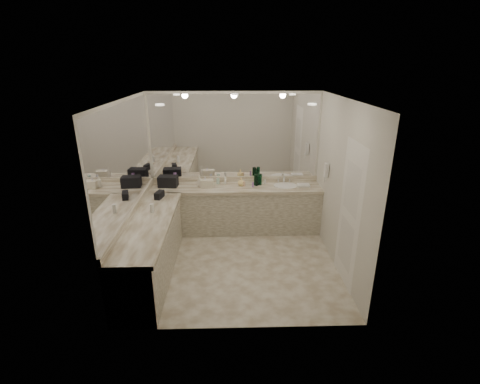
{
  "coord_description": "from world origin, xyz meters",
  "views": [
    {
      "loc": [
        -0.08,
        -4.93,
        3.08
      ],
      "look_at": [
        0.07,
        0.4,
        1.08
      ],
      "focal_mm": 26.0,
      "sensor_mm": 36.0,
      "label": 1
    }
  ],
  "objects_px": {
    "black_toiletry_bag": "(168,181)",
    "cream_cosmetic_case": "(207,184)",
    "soap_bottle_a": "(199,181)",
    "hand_towel": "(303,185)",
    "wall_phone": "(326,170)",
    "soap_bottle_b": "(205,182)",
    "soap_bottle_c": "(241,182)",
    "sink": "(285,186)"
  },
  "relations": [
    {
      "from": "soap_bottle_a",
      "to": "soap_bottle_c",
      "type": "height_order",
      "value": "soap_bottle_a"
    },
    {
      "from": "wall_phone",
      "to": "soap_bottle_a",
      "type": "distance_m",
      "value": 2.3
    },
    {
      "from": "sink",
      "to": "black_toiletry_bag",
      "type": "bearing_deg",
      "value": 179.21
    },
    {
      "from": "sink",
      "to": "soap_bottle_b",
      "type": "xyz_separation_m",
      "value": [
        -1.5,
        -0.01,
        0.1
      ]
    },
    {
      "from": "black_toiletry_bag",
      "to": "hand_towel",
      "type": "bearing_deg",
      "value": -1.57
    },
    {
      "from": "wall_phone",
      "to": "soap_bottle_b",
      "type": "bearing_deg",
      "value": 166.94
    },
    {
      "from": "sink",
      "to": "cream_cosmetic_case",
      "type": "bearing_deg",
      "value": -178.85
    },
    {
      "from": "black_toiletry_bag",
      "to": "soap_bottle_b",
      "type": "xyz_separation_m",
      "value": [
        0.69,
        -0.04,
        -0.01
      ]
    },
    {
      "from": "wall_phone",
      "to": "soap_bottle_b",
      "type": "relative_size",
      "value": 1.29
    },
    {
      "from": "wall_phone",
      "to": "black_toiletry_bag",
      "type": "xyz_separation_m",
      "value": [
        -2.8,
        0.53,
        -0.35
      ]
    },
    {
      "from": "soap_bottle_a",
      "to": "hand_towel",
      "type": "bearing_deg",
      "value": -1.5
    },
    {
      "from": "soap_bottle_c",
      "to": "black_toiletry_bag",
      "type": "bearing_deg",
      "value": 179.84
    },
    {
      "from": "sink",
      "to": "soap_bottle_a",
      "type": "relative_size",
      "value": 2.03
    },
    {
      "from": "sink",
      "to": "soap_bottle_b",
      "type": "height_order",
      "value": "soap_bottle_b"
    },
    {
      "from": "wall_phone",
      "to": "soap_bottle_c",
      "type": "bearing_deg",
      "value": 159.92
    },
    {
      "from": "black_toiletry_bag",
      "to": "soap_bottle_a",
      "type": "xyz_separation_m",
      "value": [
        0.58,
        -0.02,
        0.01
      ]
    },
    {
      "from": "cream_cosmetic_case",
      "to": "soap_bottle_b",
      "type": "relative_size",
      "value": 1.25
    },
    {
      "from": "hand_towel",
      "to": "soap_bottle_a",
      "type": "relative_size",
      "value": 1.05
    },
    {
      "from": "wall_phone",
      "to": "soap_bottle_c",
      "type": "relative_size",
      "value": 1.5
    },
    {
      "from": "sink",
      "to": "cream_cosmetic_case",
      "type": "height_order",
      "value": "cream_cosmetic_case"
    },
    {
      "from": "soap_bottle_c",
      "to": "hand_towel",
      "type": "bearing_deg",
      "value": -3.21
    },
    {
      "from": "cream_cosmetic_case",
      "to": "soap_bottle_b",
      "type": "bearing_deg",
      "value": 149.12
    },
    {
      "from": "soap_bottle_c",
      "to": "sink",
      "type": "bearing_deg",
      "value": -1.82
    },
    {
      "from": "black_toiletry_bag",
      "to": "soap_bottle_a",
      "type": "height_order",
      "value": "soap_bottle_a"
    },
    {
      "from": "black_toiletry_bag",
      "to": "cream_cosmetic_case",
      "type": "distance_m",
      "value": 0.73
    },
    {
      "from": "soap_bottle_b",
      "to": "soap_bottle_a",
      "type": "bearing_deg",
      "value": 168.33
    },
    {
      "from": "black_toiletry_bag",
      "to": "soap_bottle_b",
      "type": "bearing_deg",
      "value": -3.4
    },
    {
      "from": "hand_towel",
      "to": "soap_bottle_b",
      "type": "xyz_separation_m",
      "value": [
        -1.84,
        0.03,
        0.07
      ]
    },
    {
      "from": "soap_bottle_b",
      "to": "wall_phone",
      "type": "bearing_deg",
      "value": -13.06
    },
    {
      "from": "black_toiletry_bag",
      "to": "soap_bottle_c",
      "type": "height_order",
      "value": "black_toiletry_bag"
    },
    {
      "from": "soap_bottle_b",
      "to": "soap_bottle_c",
      "type": "height_order",
      "value": "soap_bottle_b"
    },
    {
      "from": "black_toiletry_bag",
      "to": "hand_towel",
      "type": "distance_m",
      "value": 2.53
    },
    {
      "from": "cream_cosmetic_case",
      "to": "soap_bottle_a",
      "type": "height_order",
      "value": "soap_bottle_a"
    },
    {
      "from": "black_toiletry_bag",
      "to": "wall_phone",
      "type": "bearing_deg",
      "value": -10.71
    },
    {
      "from": "sink",
      "to": "soap_bottle_c",
      "type": "height_order",
      "value": "soap_bottle_c"
    },
    {
      "from": "sink",
      "to": "soap_bottle_b",
      "type": "relative_size",
      "value": 2.37
    },
    {
      "from": "soap_bottle_a",
      "to": "soap_bottle_c",
      "type": "bearing_deg",
      "value": 1.08
    },
    {
      "from": "sink",
      "to": "soap_bottle_a",
      "type": "xyz_separation_m",
      "value": [
        -1.61,
        0.01,
        0.11
      ]
    },
    {
      "from": "wall_phone",
      "to": "soap_bottle_a",
      "type": "relative_size",
      "value": 1.11
    },
    {
      "from": "hand_towel",
      "to": "soap_bottle_b",
      "type": "distance_m",
      "value": 1.84
    },
    {
      "from": "soap_bottle_b",
      "to": "soap_bottle_c",
      "type": "bearing_deg",
      "value": 3.22
    },
    {
      "from": "wall_phone",
      "to": "soap_bottle_c",
      "type": "distance_m",
      "value": 1.58
    }
  ]
}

